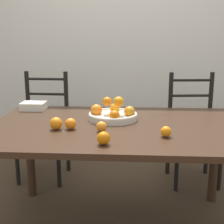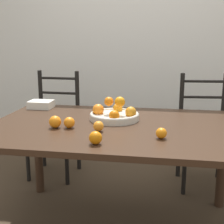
{
  "view_description": "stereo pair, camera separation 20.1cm",
  "coord_description": "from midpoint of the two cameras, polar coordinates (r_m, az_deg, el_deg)",
  "views": [
    {
      "loc": [
        0.08,
        -1.93,
        1.3
      ],
      "look_at": [
        -0.04,
        0.03,
        0.84
      ],
      "focal_mm": 50.0,
      "sensor_mm": 36.0,
      "label": 1
    },
    {
      "loc": [
        0.28,
        -1.91,
        1.3
      ],
      "look_at": [
        -0.04,
        0.03,
        0.84
      ],
      "focal_mm": 50.0,
      "sensor_mm": 36.0,
      "label": 2
    }
  ],
  "objects": [
    {
      "name": "fruit_bowl",
      "position": [
        2.12,
        -2.55,
        -0.44
      ],
      "size": [
        0.34,
        0.34,
        0.16
      ],
      "color": "beige",
      "rests_on": "dining_table"
    },
    {
      "name": "orange_loose_4",
      "position": [
        1.63,
        -5.11,
        -4.84
      ],
      "size": [
        0.07,
        0.07,
        0.07
      ],
      "color": "orange",
      "rests_on": "dining_table"
    },
    {
      "name": "book_stack",
      "position": [
        2.52,
        -16.38,
        1.05
      ],
      "size": [
        0.18,
        0.15,
        0.06
      ],
      "color": "silver",
      "rests_on": "dining_table"
    },
    {
      "name": "orange_loose_0",
      "position": [
        1.94,
        -13.15,
        -2.08
      ],
      "size": [
        0.08,
        0.08,
        0.08
      ],
      "color": "orange",
      "rests_on": "dining_table"
    },
    {
      "name": "orange_loose_3",
      "position": [
        1.93,
        -10.56,
        -2.15
      ],
      "size": [
        0.07,
        0.07,
        0.07
      ],
      "color": "orange",
      "rests_on": "dining_table"
    },
    {
      "name": "chair_left",
      "position": [
        3.02,
        -14.23,
        -2.76
      ],
      "size": [
        0.43,
        0.41,
        1.0
      ],
      "rotation": [
        0.0,
        0.0,
        -0.03
      ],
      "color": "black",
      "rests_on": "ground_plane"
    },
    {
      "name": "orange_loose_2",
      "position": [
        1.76,
        6.63,
        -3.63
      ],
      "size": [
        0.06,
        0.06,
        0.06
      ],
      "color": "orange",
      "rests_on": "dining_table"
    },
    {
      "name": "wall_back",
      "position": [
        3.5,
        0.67,
        13.29
      ],
      "size": [
        8.0,
        0.06,
        2.6
      ],
      "color": "silver",
      "rests_on": "ground_plane"
    },
    {
      "name": "dining_table",
      "position": [
        2.03,
        -1.67,
        -4.78
      ],
      "size": [
        1.66,
        1.06,
        0.76
      ],
      "color": "#382316",
      "rests_on": "ground_plane"
    },
    {
      "name": "orange_loose_1",
      "position": [
        1.85,
        -5.05,
        -2.72
      ],
      "size": [
        0.06,
        0.06,
        0.06
      ],
      "color": "orange",
      "rests_on": "dining_table"
    },
    {
      "name": "chair_right",
      "position": [
        2.92,
        12.71,
        -3.25
      ],
      "size": [
        0.45,
        0.44,
        1.0
      ],
      "rotation": [
        0.0,
        0.0,
        0.09
      ],
      "color": "black",
      "rests_on": "ground_plane"
    }
  ]
}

